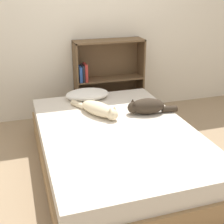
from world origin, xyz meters
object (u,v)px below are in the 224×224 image
object	(u,v)px
cat_dark	(147,106)
bed	(117,148)
cat_light	(99,109)
bookshelf	(106,77)
pillow	(87,94)

from	to	relation	value
cat_dark	bed	bearing A→B (deg)	40.77
cat_light	bookshelf	world-z (taller)	bookshelf
bed	pillow	xyz separation A→B (m)	(-0.08, 0.82, 0.25)
bed	cat_light	distance (m)	0.44
cat_light	bookshelf	size ratio (longest dim) A/B	0.61
cat_light	cat_dark	bearing A→B (deg)	48.70
cat_dark	pillow	bearing A→B (deg)	-41.93
bed	pillow	world-z (taller)	pillow
cat_dark	bookshelf	size ratio (longest dim) A/B	0.53
pillow	bookshelf	xyz separation A→B (m)	(0.36, 0.45, 0.04)
pillow	bed	bearing A→B (deg)	-84.58
pillow	bookshelf	bearing A→B (deg)	51.40
bed	bookshelf	distance (m)	1.33
pillow	cat_dark	xyz separation A→B (m)	(0.47, -0.58, 0.02)
pillow	cat_dark	bearing A→B (deg)	-51.06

